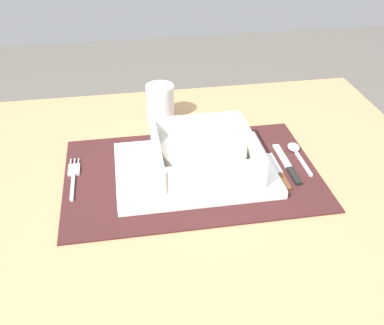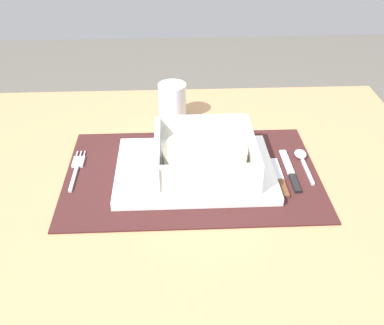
# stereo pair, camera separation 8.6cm
# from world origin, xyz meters

# --- Properties ---
(dining_table) EXTENTS (1.00, 0.77, 0.75)m
(dining_table) POSITION_xyz_m (0.00, 0.00, 0.64)
(dining_table) COLOR #A37A51
(dining_table) RESTS_ON ground
(placemat) EXTENTS (0.49, 0.32, 0.00)m
(placemat) POSITION_xyz_m (0.01, -0.00, 0.75)
(placemat) COLOR #381919
(placemat) RESTS_ON dining_table
(serving_plate) EXTENTS (0.30, 0.22, 0.02)m
(serving_plate) POSITION_xyz_m (0.01, -0.00, 0.76)
(serving_plate) COLOR white
(serving_plate) RESTS_ON placemat
(porridge_bowl) EXTENTS (0.19, 0.19, 0.06)m
(porridge_bowl) POSITION_xyz_m (0.03, 0.00, 0.79)
(porridge_bowl) COLOR white
(porridge_bowl) RESTS_ON serving_plate
(fork) EXTENTS (0.02, 0.14, 0.00)m
(fork) POSITION_xyz_m (-0.22, 0.03, 0.75)
(fork) COLOR silver
(fork) RESTS_ON placemat
(spoon) EXTENTS (0.02, 0.12, 0.01)m
(spoon) POSITION_xyz_m (0.23, 0.04, 0.76)
(spoon) COLOR silver
(spoon) RESTS_ON placemat
(butter_knife) EXTENTS (0.01, 0.14, 0.01)m
(butter_knife) POSITION_xyz_m (0.20, -0.01, 0.75)
(butter_knife) COLOR black
(butter_knife) RESTS_ON placemat
(bread_knife) EXTENTS (0.01, 0.13, 0.01)m
(bread_knife) POSITION_xyz_m (0.17, -0.03, 0.75)
(bread_knife) COLOR #59331E
(bread_knife) RESTS_ON placemat
(drinking_glass) EXTENTS (0.06, 0.06, 0.09)m
(drinking_glass) POSITION_xyz_m (-0.03, 0.23, 0.79)
(drinking_glass) COLOR white
(drinking_glass) RESTS_ON dining_table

